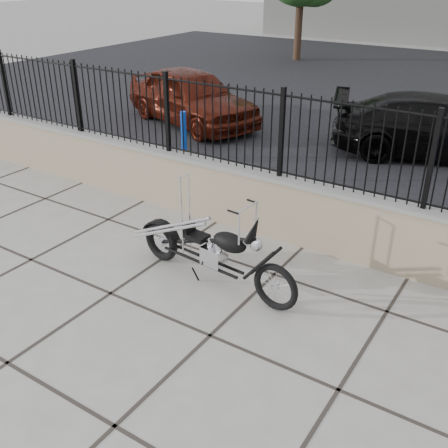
% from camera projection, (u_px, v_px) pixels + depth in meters
% --- Properties ---
extents(ground_plane, '(90.00, 90.00, 0.00)m').
position_uv_depth(ground_plane, '(110.00, 293.00, 6.50)').
color(ground_plane, '#99968E').
rests_on(ground_plane, ground).
extents(parking_lot, '(30.00, 30.00, 0.00)m').
position_uv_depth(parking_lot, '(402.00, 97.00, 15.86)').
color(parking_lot, black).
rests_on(parking_lot, ground).
extents(retaining_wall, '(14.00, 0.36, 0.96)m').
position_uv_depth(retaining_wall, '(221.00, 191.00, 8.16)').
color(retaining_wall, gray).
rests_on(retaining_wall, ground_plane).
extents(iron_fence, '(14.00, 0.08, 1.20)m').
position_uv_depth(iron_fence, '(221.00, 124.00, 7.67)').
color(iron_fence, black).
rests_on(iron_fence, retaining_wall).
extents(chopper_motorcycle, '(2.35, 0.62, 1.39)m').
position_uv_depth(chopper_motorcycle, '(211.00, 233.00, 6.45)').
color(chopper_motorcycle, black).
rests_on(chopper_motorcycle, ground_plane).
extents(car_red, '(4.34, 2.85, 1.37)m').
position_uv_depth(car_red, '(191.00, 96.00, 12.97)').
color(car_red, '#4D150B').
rests_on(car_red, parking_lot).
extents(car_black, '(4.67, 3.09, 1.26)m').
position_uv_depth(car_black, '(439.00, 127.00, 10.79)').
color(car_black, black).
rests_on(car_black, parking_lot).
extents(bollard_a, '(0.12, 0.12, 0.98)m').
position_uv_depth(bollard_a, '(184.00, 135.00, 10.75)').
color(bollard_a, '#0D29C8').
rests_on(bollard_a, ground_plane).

